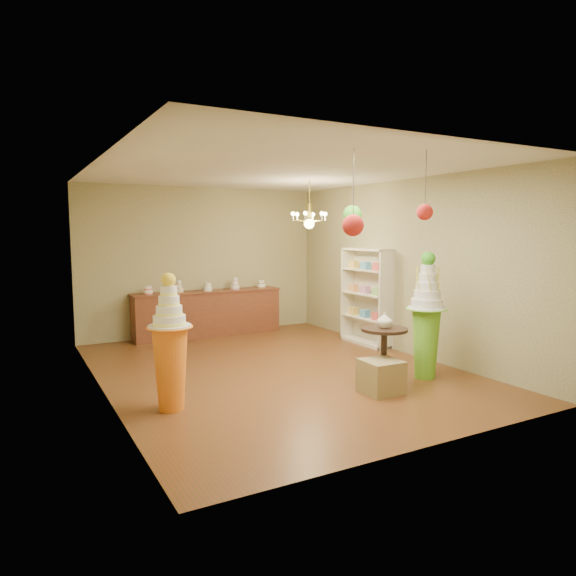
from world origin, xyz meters
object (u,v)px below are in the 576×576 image
pedestal_orange (170,356)px  sideboard (208,312)px  pedestal_green (426,326)px  round_table (384,349)px

pedestal_orange → sideboard: 4.38m
pedestal_green → pedestal_orange: size_ratio=1.12×
pedestal_green → pedestal_orange: (-3.60, 0.46, -0.10)m
pedestal_orange → round_table: (2.82, -0.47, -0.13)m
pedestal_green → sideboard: size_ratio=0.60×
pedestal_orange → pedestal_green: bearing=-7.3°
pedestal_orange → round_table: 2.87m
sideboard → pedestal_orange: bearing=-115.7°
pedestal_green → round_table: bearing=-179.2°
round_table → pedestal_orange: bearing=170.6°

